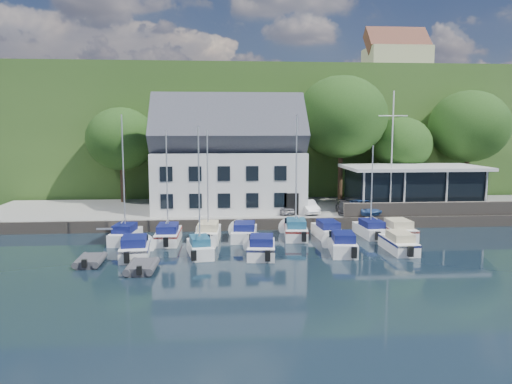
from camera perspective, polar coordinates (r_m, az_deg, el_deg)
The scene contains 36 objects.
ground at distance 33.33m, azimuth 9.87°, elevation -8.03°, with size 180.00×180.00×0.00m, color black.
quay at distance 49.97m, azimuth 4.89°, elevation -2.22°, with size 60.00×13.00×1.00m, color gray.
quay_face at distance 43.67m, azimuth 6.29°, elevation -3.62°, with size 60.00×0.30×1.00m, color #5B5249.
hillside at distance 93.46m, azimuth 0.43°, elevation 6.86°, with size 160.00×75.00×16.00m, color #2E4D1C.
field_patch at distance 102.65m, azimuth 4.58°, elevation 11.43°, with size 50.00×30.00×0.30m, color #4C5C2E.
farmhouse at distance 89.13m, azimuth 15.75°, elevation 14.37°, with size 10.40×7.00×8.20m, color #BCB38D, non-canonical shape.
harbor_building at distance 47.74m, azimuth -3.17°, elevation 3.22°, with size 14.40×8.20×8.70m, color silver, non-canonical shape.
club_pavilion at distance 51.17m, azimuth 17.45°, elevation 0.58°, with size 13.20×7.20×4.10m, color black, non-canonical shape.
seawall at distance 47.59m, azimuth 20.57°, elevation -1.80°, with size 18.00×0.50×1.20m, color #5B5249.
gangway at distance 41.88m, azimuth -16.01°, elevation -5.04°, with size 1.20×6.00×1.40m, color silver, non-canonical shape.
car_silver at distance 45.76m, azimuth 2.95°, elevation -1.72°, with size 1.36×3.38×1.15m, color #A5A5A9.
car_white at distance 46.01m, azimuth 5.94°, elevation -1.67°, with size 1.27×3.65×1.20m, color silver.
car_dgrey at distance 46.40m, azimuth 10.15°, elevation -1.74°, with size 1.51×3.72×1.08m, color #303136.
car_blue at distance 46.50m, azimuth 12.17°, elevation -1.62°, with size 1.54×3.89×1.33m, color #2B4B83.
flagpole at distance 46.83m, azimuth 15.27°, elevation 4.34°, with size 2.65×0.20×11.06m, color silver, non-canonical shape.
tree_0 at distance 54.10m, azimuth -15.08°, elevation 4.10°, with size 7.25×7.25×9.90m, color #16330F, non-canonical shape.
tree_1 at distance 53.05m, azimuth -7.24°, elevation 4.75°, with size 7.95×7.95×10.86m, color #16330F, non-canonical shape.
tree_2 at distance 52.83m, azimuth 0.82°, elevation 5.06°, with size 8.31×8.31×11.35m, color #16330F, non-canonical shape.
tree_3 at distance 54.37m, azimuth 9.69°, elevation 6.05°, with size 9.74×9.74×13.31m, color #16330F, non-canonical shape.
tree_4 at distance 56.29m, azimuth 16.23°, elevation 3.69°, with size 6.55×6.55×8.95m, color #16330F, non-canonical shape.
tree_5 at distance 59.79m, azimuth 23.06°, elevation 4.99°, with size 8.68×8.68×11.86m, color #16330F, non-canonical shape.
boat_r1_0 at distance 39.21m, azimuth -14.88°, elevation 0.85°, with size 1.85×5.49×9.01m, color white, non-canonical shape.
boat_r1_1 at distance 38.66m, azimuth -10.12°, elevation 0.69°, with size 1.91×6.31×8.74m, color white, non-canonical shape.
boat_r1_2 at distance 38.74m, azimuth -5.55°, elevation 1.07°, with size 1.92×5.98×9.12m, color white, non-canonical shape.
boat_r1_3 at distance 39.56m, azimuth -1.34°, elevation -4.44°, with size 2.04×5.74×1.40m, color white, non-canonical shape.
boat_r1_4 at distance 39.75m, azimuth 4.61°, elevation 1.37°, with size 1.89×6.29×9.31m, color white, non-canonical shape.
boat_r1_5 at distance 40.44m, azimuth 8.15°, elevation -4.21°, with size 1.82×5.98×1.45m, color white, non-canonical shape.
boat_r1_6 at distance 41.31m, azimuth 13.10°, elevation 0.74°, with size 1.90×6.03×8.32m, color white, non-canonical shape.
boat_r1_7 at distance 41.62m, azimuth 15.85°, elevation -4.03°, with size 2.10×5.81×1.53m, color white, non-canonical shape.
boat_r2_0 at distance 35.13m, azimuth -13.66°, elevation -6.08°, with size 2.05×5.75×1.49m, color white, non-canonical shape.
boat_r2_1 at distance 34.28m, azimuth -6.51°, elevation -0.43°, with size 1.59×5.43×8.33m, color white, non-canonical shape.
boat_r2_2 at distance 34.53m, azimuth 0.61°, elevation -6.14°, with size 2.02×5.56×1.45m, color white, non-canonical shape.
boat_r2_3 at distance 35.75m, azimuth 9.85°, elevation -5.72°, with size 1.87×5.52×1.52m, color white, non-canonical shape.
boat_r2_4 at distance 37.27m, azimuth 15.98°, elevation -5.43°, with size 1.79×5.95×1.43m, color white, non-canonical shape.
dinghy_0 at distance 34.21m, azimuth -18.42°, elevation -7.31°, with size 1.75×2.91×0.68m, color #38383D, non-canonical shape.
dinghy_1 at distance 31.78m, azimuth -12.90°, elevation -8.19°, with size 1.85×3.08×0.72m, color #38383D, non-canonical shape.
Camera 1 is at (-8.17, -31.10, 8.76)m, focal length 35.00 mm.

